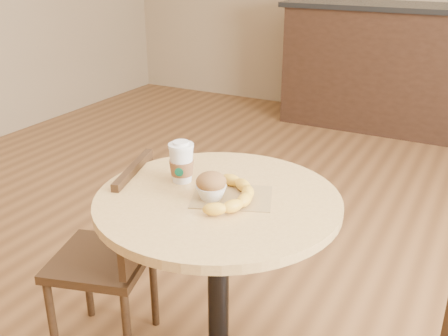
# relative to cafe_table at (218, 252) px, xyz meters

# --- Properties ---
(cafe_table) EXTENTS (0.76, 0.76, 0.75)m
(cafe_table) POSITION_rel_cafe_table_xyz_m (0.00, 0.00, 0.00)
(cafe_table) COLOR black
(cafe_table) RESTS_ON ground
(chair_left) EXTENTS (0.42, 0.42, 0.78)m
(chair_left) POSITION_rel_cafe_table_xyz_m (-0.44, 0.00, -0.13)
(chair_left) COLOR #362313
(chair_left) RESTS_ON ground
(service_counter) EXTENTS (2.30, 0.65, 1.04)m
(service_counter) POSITION_rel_cafe_table_xyz_m (0.10, 3.29, -0.03)
(service_counter) COLOR black
(service_counter) RESTS_ON ground
(kraft_bag) EXTENTS (0.29, 0.25, 0.00)m
(kraft_bag) POSITION_rel_cafe_table_xyz_m (0.04, 0.02, 0.20)
(kraft_bag) COLOR olive
(kraft_bag) RESTS_ON cafe_table
(coffee_cup) EXTENTS (0.08, 0.08, 0.14)m
(coffee_cup) POSITION_rel_cafe_table_xyz_m (-0.16, 0.05, 0.26)
(coffee_cup) COLOR silver
(coffee_cup) RESTS_ON cafe_table
(muffin) EXTENTS (0.09, 0.09, 0.08)m
(muffin) POSITION_rel_cafe_table_xyz_m (-0.01, -0.02, 0.24)
(muffin) COLOR silver
(muffin) RESTS_ON kraft_bag
(banana) EXTENTS (0.21, 0.30, 0.04)m
(banana) POSITION_rel_cafe_table_xyz_m (0.05, -0.01, 0.22)
(banana) COLOR gold
(banana) RESTS_ON kraft_bag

